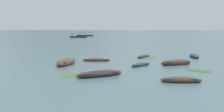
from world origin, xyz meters
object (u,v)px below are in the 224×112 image
at_px(rowboat_0, 176,63).
at_px(rowboat_4, 96,60).
at_px(rowboat_2, 194,56).
at_px(ferry_0, 85,35).
at_px(ferry_1, 78,37).
at_px(rowboat_7, 181,80).
at_px(rowboat_6, 66,62).
at_px(rowboat_8, 143,56).
at_px(rowboat_1, 99,74).
at_px(rowboat_3, 140,65).

relative_size(rowboat_0, rowboat_4, 1.19).
bearing_deg(rowboat_2, ferry_0, 104.52).
height_order(ferry_0, ferry_1, same).
height_order(rowboat_0, rowboat_7, rowboat_0).
bearing_deg(rowboat_6, rowboat_0, -0.32).
distance_m(rowboat_0, ferry_0, 116.10).
height_order(rowboat_8, ferry_0, ferry_0).
bearing_deg(rowboat_4, rowboat_2, 16.30).
relative_size(rowboat_1, rowboat_7, 1.36).
relative_size(rowboat_1, ferry_1, 0.54).
distance_m(rowboat_1, rowboat_7, 6.83).
bearing_deg(ferry_0, rowboat_4, -82.97).
bearing_deg(rowboat_8, rowboat_7, -87.34).
height_order(rowboat_2, rowboat_4, rowboat_2).
height_order(rowboat_3, ferry_1, ferry_1).
height_order(rowboat_7, rowboat_8, rowboat_7).
distance_m(rowboat_1, rowboat_4, 10.13).
bearing_deg(rowboat_3, ferry_1, 102.07).
distance_m(rowboat_0, rowboat_7, 9.36).
bearing_deg(rowboat_1, rowboat_0, 38.89).
xyz_separation_m(rowboat_1, rowboat_7, (6.42, -2.32, -0.04)).
height_order(rowboat_0, rowboat_8, rowboat_0).
relative_size(rowboat_2, rowboat_8, 1.11).
xyz_separation_m(rowboat_0, rowboat_6, (-12.65, 0.07, 0.02)).
distance_m(rowboat_1, ferry_1, 96.69).
xyz_separation_m(rowboat_6, rowboat_7, (10.62, -9.21, -0.10)).
bearing_deg(rowboat_4, rowboat_1, -84.75).
distance_m(rowboat_7, ferry_1, 100.15).
xyz_separation_m(rowboat_1, rowboat_3, (4.27, 5.95, -0.06)).
distance_m(rowboat_0, rowboat_6, 12.65).
height_order(rowboat_2, ferry_0, ferry_0).
height_order(rowboat_1, rowboat_3, rowboat_1).
bearing_deg(rowboat_4, ferry_1, 99.28).
bearing_deg(rowboat_6, ferry_0, 95.21).
bearing_deg(rowboat_1, rowboat_6, 121.36).
bearing_deg(ferry_0, rowboat_1, -83.11).
height_order(rowboat_3, rowboat_7, rowboat_7).
xyz_separation_m(rowboat_0, ferry_0, (-23.02, 113.80, 0.21)).
relative_size(rowboat_6, rowboat_7, 1.41).
height_order(rowboat_1, ferry_1, ferry_1).
bearing_deg(rowboat_2, rowboat_1, -132.58).
distance_m(rowboat_1, rowboat_2, 19.23).
bearing_deg(rowboat_1, rowboat_3, 54.33).
xyz_separation_m(rowboat_0, rowboat_1, (-8.45, -6.82, -0.04)).
height_order(rowboat_4, rowboat_7, rowboat_7).
xyz_separation_m(rowboat_2, rowboat_3, (-8.74, -8.22, -0.05)).
xyz_separation_m(rowboat_8, ferry_1, (-20.55, 81.49, 0.30)).
xyz_separation_m(rowboat_2, rowboat_8, (-7.35, -0.12, -0.04)).
bearing_deg(rowboat_7, rowboat_2, 68.21).
xyz_separation_m(rowboat_3, rowboat_4, (-5.19, 4.14, 0.02)).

